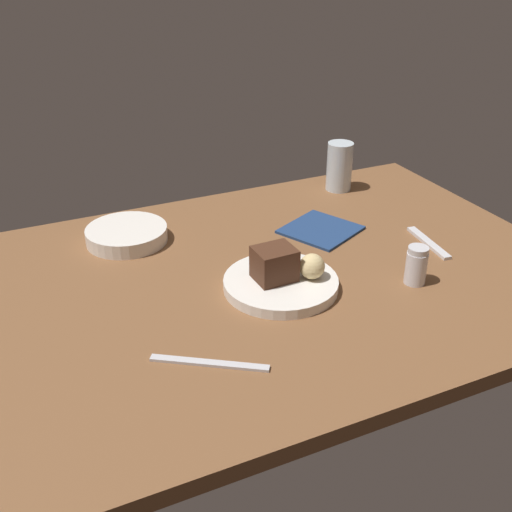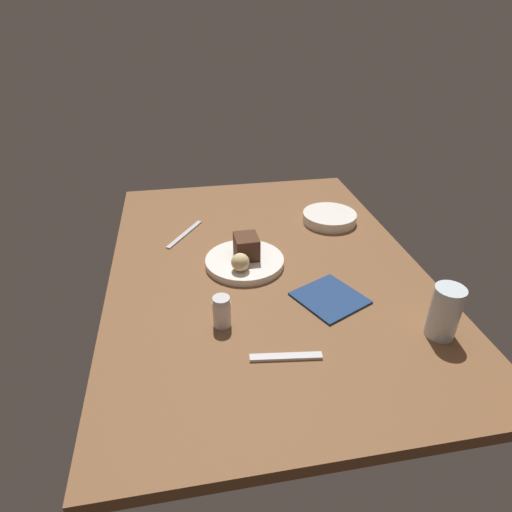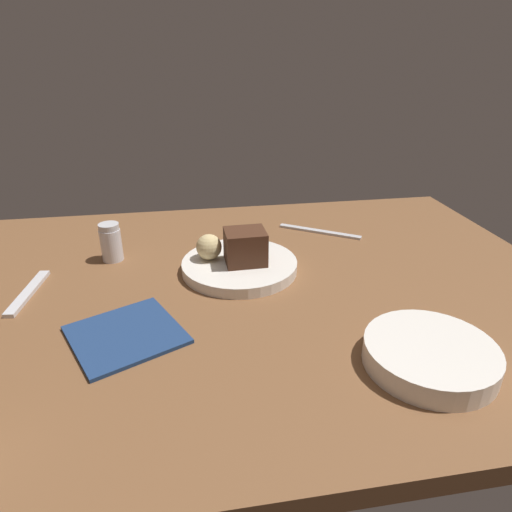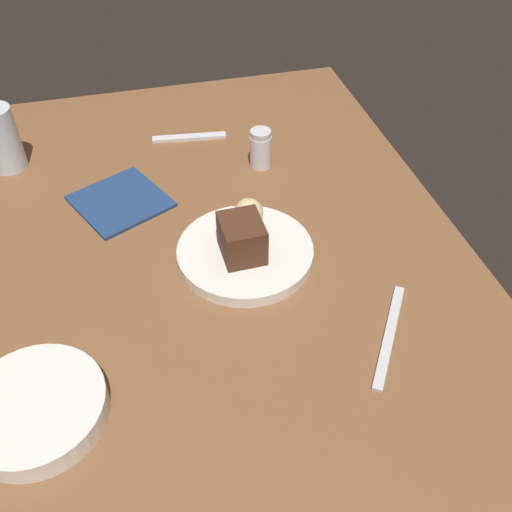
% 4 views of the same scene
% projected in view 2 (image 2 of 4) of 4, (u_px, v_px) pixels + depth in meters
% --- Properties ---
extents(dining_table, '(1.20, 0.84, 0.03)m').
position_uv_depth(dining_table, '(265.00, 269.00, 1.20)').
color(dining_table, brown).
rests_on(dining_table, ground).
extents(dessert_plate, '(0.22, 0.22, 0.02)m').
position_uv_depth(dessert_plate, '(245.00, 262.00, 1.19)').
color(dessert_plate, white).
rests_on(dessert_plate, dining_table).
extents(chocolate_cake_slice, '(0.08, 0.07, 0.06)m').
position_uv_depth(chocolate_cake_slice, '(246.00, 247.00, 1.17)').
color(chocolate_cake_slice, '#472819').
rests_on(chocolate_cake_slice, dessert_plate).
extents(bread_roll, '(0.05, 0.05, 0.05)m').
position_uv_depth(bread_roll, '(240.00, 262.00, 1.12)').
color(bread_roll, '#DBC184').
rests_on(bread_roll, dessert_plate).
extents(salt_shaker, '(0.04, 0.04, 0.08)m').
position_uv_depth(salt_shaker, '(222.00, 312.00, 0.96)').
color(salt_shaker, silver).
rests_on(salt_shaker, dining_table).
extents(water_glass, '(0.06, 0.06, 0.12)m').
position_uv_depth(water_glass, '(445.00, 312.00, 0.92)').
color(water_glass, silver).
rests_on(water_glass, dining_table).
extents(side_bowl, '(0.17, 0.17, 0.03)m').
position_uv_depth(side_bowl, '(329.00, 217.00, 1.41)').
color(side_bowl, white).
rests_on(side_bowl, dining_table).
extents(dessert_spoon, '(0.04, 0.15, 0.01)m').
position_uv_depth(dessert_spoon, '(286.00, 357.00, 0.88)').
color(dessert_spoon, silver).
rests_on(dessert_spoon, dining_table).
extents(butter_knife, '(0.17, 0.12, 0.01)m').
position_uv_depth(butter_knife, '(185.00, 234.00, 1.34)').
color(butter_knife, silver).
rests_on(butter_knife, dining_table).
extents(folded_napkin, '(0.20, 0.19, 0.01)m').
position_uv_depth(folded_napkin, '(330.00, 298.00, 1.06)').
color(folded_napkin, navy).
rests_on(folded_napkin, dining_table).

